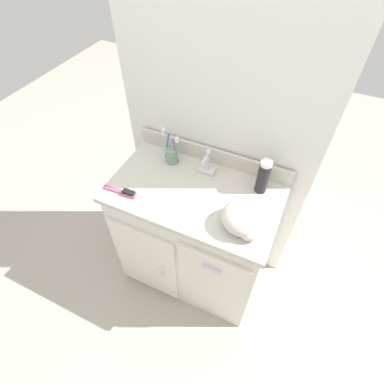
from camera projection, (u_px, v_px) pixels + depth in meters
ground_plane at (193, 270)px, 2.10m from camera, size 6.00×6.00×0.00m
wall_back at (220, 113)px, 1.46m from camera, size 1.04×0.08×2.20m
vanity at (193, 236)px, 1.77m from camera, size 0.86×0.51×0.83m
backsplash at (213, 155)px, 1.59m from camera, size 0.86×0.02×0.09m
sink_faucet at (207, 165)px, 1.54m from camera, size 0.09×0.09×0.14m
toothbrush_cup at (172, 154)px, 1.59m from camera, size 0.10×0.07×0.20m
shaving_cream_can at (263, 176)px, 1.42m from camera, size 0.06×0.06×0.19m
hairbrush at (124, 192)px, 1.46m from camera, size 0.18×0.04×0.03m
hand_towel at (245, 220)px, 1.30m from camera, size 0.20×0.19×0.11m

